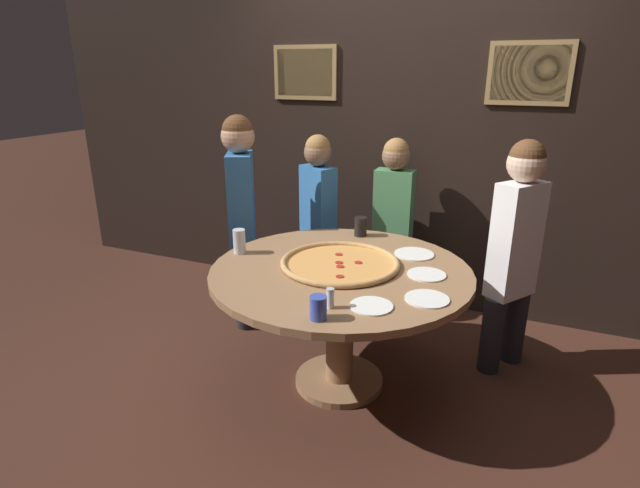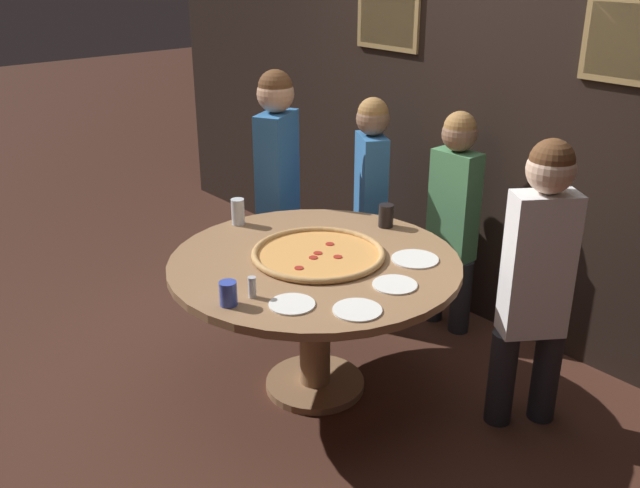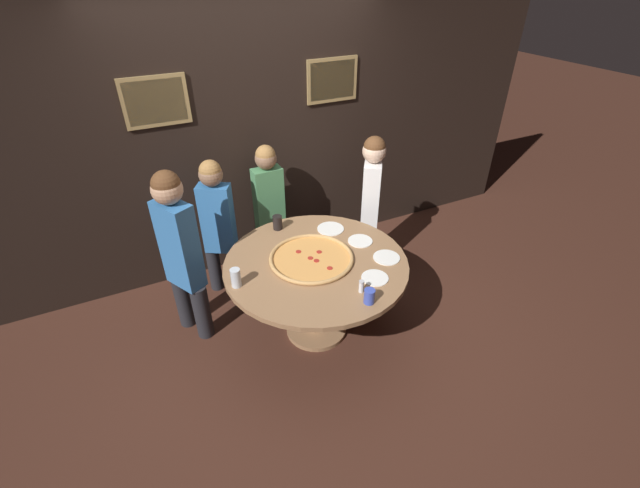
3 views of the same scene
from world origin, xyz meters
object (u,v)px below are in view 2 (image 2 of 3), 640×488
Objects in this scene: giant_pizza at (318,254)px; diner_side_left at (371,191)px; white_plate_beside_cup at (292,304)px; drink_cup_near_right at (386,216)px; drink_cup_beside_pizza at (238,212)px; white_plate_right_side at (395,285)px; diner_far_right at (277,176)px; dining_table at (315,286)px; white_plate_left_side at (357,310)px; condiment_shaker at (252,287)px; white_plate_far_back at (415,259)px; diner_far_left at (454,210)px; diner_side_right at (537,271)px; drink_cup_near_left at (228,293)px.

giant_pizza is 1.00m from diner_side_left.
drink_cup_near_right is at bearing 111.74° from white_plate_beside_cup.
drink_cup_beside_pizza is at bearing 158.40° from white_plate_beside_cup.
white_plate_right_side is 0.14× the size of diner_far_right.
white_plate_left_side is at bearing -21.45° from dining_table.
condiment_shaker is 1.42m from diner_far_right.
diner_far_left reaches higher than white_plate_far_back.
diner_far_left reaches higher than white_plate_left_side.
diner_side_left is at bearing 115.63° from condiment_shaker.
white_plate_beside_cup is 1.46m from diner_far_left.
white_plate_beside_cup reaches higher than dining_table.
dining_table is at bearing -81.63° from drink_cup_near_right.
dining_table is at bearing -21.49° from diner_side_right.
condiment_shaker reaches higher than white_plate_left_side.
diner_far_right reaches higher than white_plate_left_side.
drink_cup_near_left is 1.39m from diner_side_right.
drink_cup_near_right is at bearing 99.97° from drink_cup_near_left.
drink_cup_near_left is 0.98m from white_plate_far_back.
drink_cup_near_right is 0.81m from drink_cup_beside_pizza.
white_plate_left_side is 1.03× the size of white_plate_right_side.
drink_cup_beside_pizza reaches higher than white_plate_beside_cup.
diner_side_right is at bearing 59.73° from white_plate_beside_cup.
diner_far_right reaches higher than white_plate_beside_cup.
dining_table is 0.52m from white_plate_far_back.
condiment_shaker is 0.07× the size of diner_side_right.
drink_cup_near_left is 0.46× the size of white_plate_far_back.
drink_cup_near_right reaches higher than white_plate_left_side.
white_plate_left_side is at bearing 43.62° from drink_cup_near_left.
diner_side_right is at bearing 34.25° from dining_table.
diner_side_right is (0.54, 0.22, 0.06)m from white_plate_far_back.
drink_cup_beside_pizza reaches higher than white_plate_left_side.
drink_cup_near_left is at bearing -136.38° from white_plate_left_side.
drink_cup_near_right is (-0.07, 0.54, 0.05)m from giant_pizza.
dining_table is 1.09× the size of diner_far_left.
drink_cup_near_left is at bearing -94.04° from condiment_shaker.
diner_side_right is at bearing 21.83° from white_plate_far_back.
dining_table is 0.63m from drink_cup_near_left.
drink_cup_near_left is at bearing -101.99° from white_plate_far_back.
drink_cup_near_right is 1.16× the size of drink_cup_near_left.
drink_cup_beside_pizza is at bearing 170.47° from white_plate_left_side.
dining_table is 1.08m from diner_far_right.
diner_far_right is at bearing 174.81° from white_plate_far_back.
white_plate_beside_cup and white_plate_right_side have the same top height.
diner_side_left is at bearing 144.16° from drink_cup_near_right.
diner_side_left is (-0.65, 1.49, -0.03)m from drink_cup_near_left.
diner_side_left is at bearing 120.53° from giant_pizza.
drink_cup_near_right is at bearing 174.52° from diner_side_left.
diner_side_left is (-0.44, 0.32, -0.04)m from drink_cup_near_right.
drink_cup_near_right reaches higher than white_plate_far_back.
drink_cup_beside_pizza is 0.10× the size of diner_far_right.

